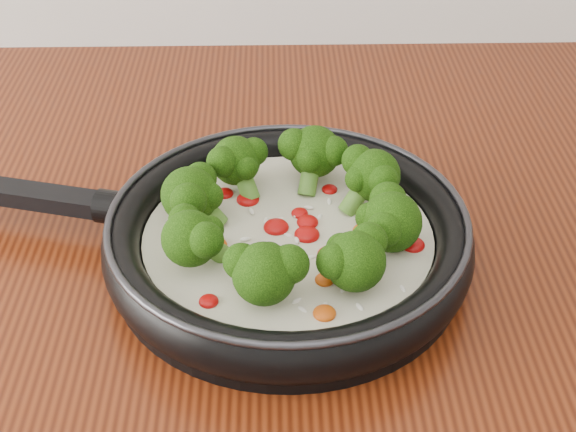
{
  "coord_description": "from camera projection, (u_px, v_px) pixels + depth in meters",
  "views": [
    {
      "loc": [
        -0.04,
        0.52,
        1.33
      ],
      "look_at": [
        -0.03,
        1.05,
        0.95
      ],
      "focal_mm": 50.01,
      "sensor_mm": 36.0,
      "label": 1
    }
  ],
  "objects": [
    {
      "name": "skillet",
      "position": [
        286.0,
        234.0,
        0.66
      ],
      "size": [
        0.5,
        0.37,
        0.08
      ],
      "color": "black",
      "rests_on": "counter"
    }
  ]
}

